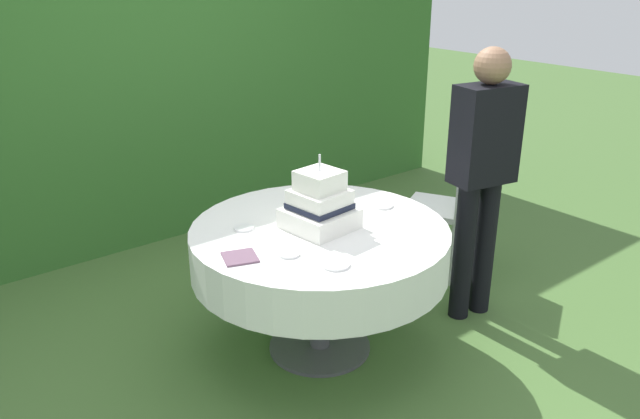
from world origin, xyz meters
name	(u,v)px	position (x,y,z in m)	size (l,w,h in m)	color
ground_plane	(320,347)	(0.00, 0.00, 0.00)	(20.00, 20.00, 0.00)	#476B33
foliage_hedge	(138,58)	(0.00, 2.10, 1.36)	(5.75, 0.41, 2.71)	#336628
cake_table	(320,249)	(0.00, 0.00, 0.61)	(1.35, 1.35, 0.73)	#4C4C51
wedding_cake	(320,205)	(0.01, 0.01, 0.86)	(0.35, 0.36, 0.39)	white
serving_plate_near	(244,228)	(-0.32, 0.23, 0.74)	(0.11, 0.11, 0.01)	white
serving_plate_far	(289,254)	(-0.32, -0.16, 0.74)	(0.11, 0.11, 0.01)	white
serving_plate_left	(336,264)	(-0.21, -0.38, 0.74)	(0.14, 0.14, 0.01)	white
serving_plate_right	(382,205)	(0.46, 0.01, 0.74)	(0.12, 0.12, 0.01)	white
napkin_stack	(240,257)	(-0.51, -0.05, 0.74)	(0.15, 0.15, 0.01)	#6B4C60
garden_chair	(449,200)	(1.23, 0.17, 0.54)	(0.54, 0.54, 0.89)	white
standing_person	(482,168)	(0.95, -0.27, 0.93)	(0.39, 0.27, 1.60)	black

